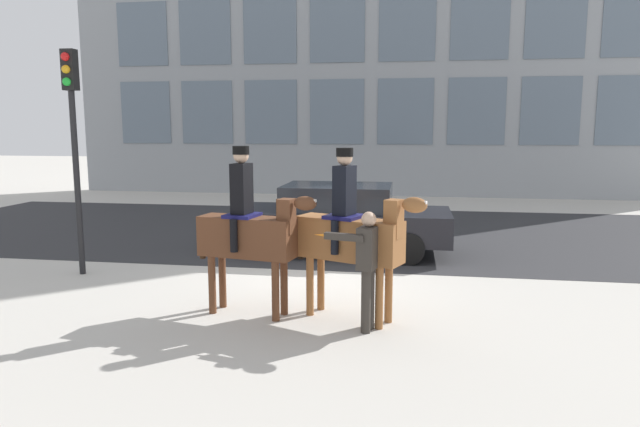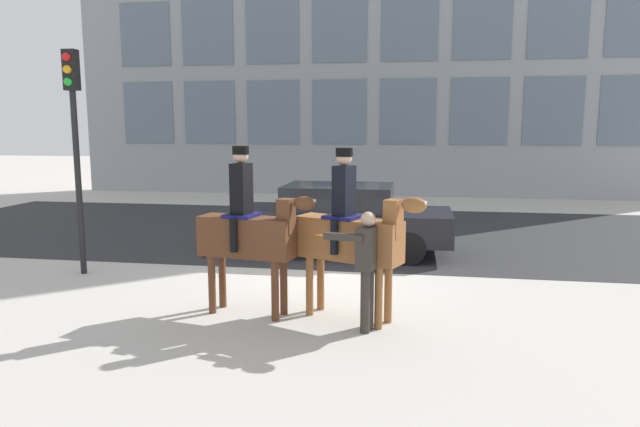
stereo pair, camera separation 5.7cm
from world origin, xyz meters
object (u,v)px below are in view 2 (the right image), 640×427
mounted_horse_lead (249,231)px  traffic_light (74,126)px  street_car_near_lane (342,218)px  pedestrian_bystander (366,262)px  mounted_horse_companion (351,234)px

mounted_horse_lead → traffic_light: 4.42m
traffic_light → street_car_near_lane: bearing=29.3°
mounted_horse_lead → traffic_light: (-3.77, 1.74, 1.50)m
street_car_near_lane → traffic_light: 5.62m
mounted_horse_lead → pedestrian_bystander: 1.82m
street_car_near_lane → traffic_light: (-4.60, -2.58, 1.97)m
traffic_light → pedestrian_bystander: bearing=-21.6°
pedestrian_bystander → street_car_near_lane: size_ratio=0.35×
mounted_horse_lead → street_car_near_lane: size_ratio=0.54×
mounted_horse_companion → street_car_near_lane: 4.38m
mounted_horse_lead → traffic_light: traffic_light is taller
traffic_light → mounted_horse_lead: bearing=-24.8°
mounted_horse_lead → pedestrian_bystander: mounted_horse_lead is taller
mounted_horse_companion → traffic_light: traffic_light is taller
mounted_horse_companion → street_car_near_lane: bearing=121.0°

